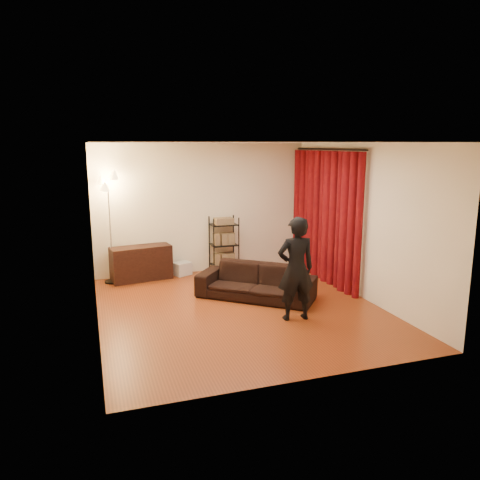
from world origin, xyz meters
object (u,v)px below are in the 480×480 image
object	(u,v)px
sofa	(256,282)
wire_shelf	(224,245)
floor_lamp	(110,229)
storage_boxes	(182,269)
person	(296,269)
media_cabinet	(141,263)

from	to	relation	value
sofa	wire_shelf	distance (m)	1.86
floor_lamp	storage_boxes	bearing A→B (deg)	3.46
floor_lamp	sofa	bearing A→B (deg)	-37.21
wire_shelf	person	bearing A→B (deg)	-96.78
storage_boxes	wire_shelf	size ratio (longest dim) A/B	0.28
sofa	wire_shelf	world-z (taller)	wire_shelf
person	storage_boxes	xyz separation A→B (m)	(-1.18, 3.00, -0.67)
storage_boxes	sofa	bearing A→B (deg)	-63.19
sofa	storage_boxes	bearing A→B (deg)	155.75
sofa	floor_lamp	xyz separation A→B (m)	(-2.35, 1.78, 0.77)
floor_lamp	wire_shelf	bearing A→B (deg)	1.25
person	media_cabinet	size ratio (longest dim) A/B	1.37
wire_shelf	media_cabinet	bearing A→B (deg)	169.45
wire_shelf	floor_lamp	size ratio (longest dim) A/B	0.56
wire_shelf	floor_lamp	world-z (taller)	floor_lamp
media_cabinet	wire_shelf	xyz separation A→B (m)	(1.74, 0.05, 0.25)
media_cabinet	storage_boxes	bearing A→B (deg)	-3.46
sofa	floor_lamp	bearing A→B (deg)	-178.28
sofa	wire_shelf	xyz separation A→B (m)	(-0.05, 1.83, 0.30)
sofa	storage_boxes	world-z (taller)	sofa
wire_shelf	floor_lamp	distance (m)	2.35
sofa	person	size ratio (longest dim) A/B	1.26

